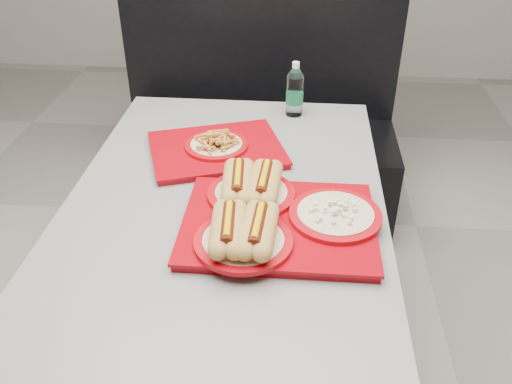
# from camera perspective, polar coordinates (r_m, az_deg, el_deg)

# --- Properties ---
(ground) EXTENTS (6.00, 6.00, 0.00)m
(ground) POSITION_cam_1_polar(r_m,az_deg,el_deg) (2.05, -2.63, -18.60)
(ground) COLOR gray
(ground) RESTS_ON ground
(diner_table) EXTENTS (0.92, 1.42, 0.75)m
(diner_table) POSITION_cam_1_polar(r_m,az_deg,el_deg) (1.63, -3.15, -5.78)
(diner_table) COLOR black
(diner_table) RESTS_ON ground
(booth_bench) EXTENTS (1.30, 0.57, 1.35)m
(booth_bench) POSITION_cam_1_polar(r_m,az_deg,el_deg) (2.64, 0.17, 6.08)
(booth_bench) COLOR black
(booth_bench) RESTS_ON ground
(tray_near) EXTENTS (0.52, 0.45, 0.11)m
(tray_near) POSITION_cam_1_polar(r_m,az_deg,el_deg) (1.40, 1.57, -2.48)
(tray_near) COLOR maroon
(tray_near) RESTS_ON diner_table
(tray_far) EXTENTS (0.50, 0.44, 0.08)m
(tray_far) POSITION_cam_1_polar(r_m,az_deg,el_deg) (1.76, -4.18, 4.77)
(tray_far) COLOR maroon
(tray_far) RESTS_ON diner_table
(water_bottle) EXTENTS (0.06, 0.06, 0.20)m
(water_bottle) POSITION_cam_1_polar(r_m,az_deg,el_deg) (2.00, 4.10, 10.41)
(water_bottle) COLOR silver
(water_bottle) RESTS_ON diner_table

